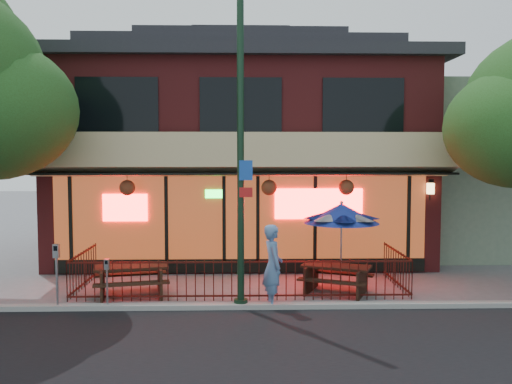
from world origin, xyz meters
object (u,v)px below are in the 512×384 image
picnic_table_left (131,276)px  parking_meter_far (57,265)px  parking_meter_near (107,275)px  picnic_table_right (336,275)px  patio_umbrella (341,213)px  pedestrian (273,266)px  street_light (241,172)px

picnic_table_left → parking_meter_far: size_ratio=1.35×
picnic_table_left → parking_meter_near: bearing=-104.9°
picnic_table_right → parking_meter_far: parking_meter_far is taller
picnic_table_right → parking_meter_far: (-6.64, -1.30, 0.55)m
patio_umbrella → pedestrian: size_ratio=1.19×
parking_meter_near → picnic_table_left: bearing=75.1°
street_light → parking_meter_far: size_ratio=4.60×
picnic_table_right → street_light: bearing=-153.4°
street_light → picnic_table_right: size_ratio=3.34×
picnic_table_right → pedestrian: bearing=-145.4°
picnic_table_right → parking_meter_near: bearing=-166.7°
patio_umbrella → parking_meter_near: size_ratio=1.97×
parking_meter_near → parking_meter_far: 1.16m
street_light → parking_meter_far: street_light is taller
street_light → parking_meter_far: (-4.20, -0.08, -2.12)m
patio_umbrella → parking_meter_far: 7.28m
picnic_table_left → patio_umbrella: 5.73m
street_light → patio_umbrella: size_ratio=3.03×
pedestrian → street_light: bearing=83.0°
picnic_table_left → picnic_table_right: bearing=1.3°
picnic_table_left → parking_meter_far: 1.94m
picnic_table_right → pedestrian: (-1.69, -1.17, 0.49)m
picnic_table_right → pedestrian: 2.12m
patio_umbrella → pedestrian: 2.96m
street_light → picnic_table_right: street_light is taller
picnic_table_left → picnic_table_right: picnic_table_left is taller
parking_meter_far → picnic_table_right: bearing=11.1°
picnic_table_right → patio_umbrella: 1.72m
pedestrian → parking_meter_near: bearing=80.9°
picnic_table_right → parking_meter_far: 6.79m
picnic_table_left → pedestrian: size_ratio=1.06×
parking_meter_near → parking_meter_far: (-1.14, -0.00, 0.24)m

